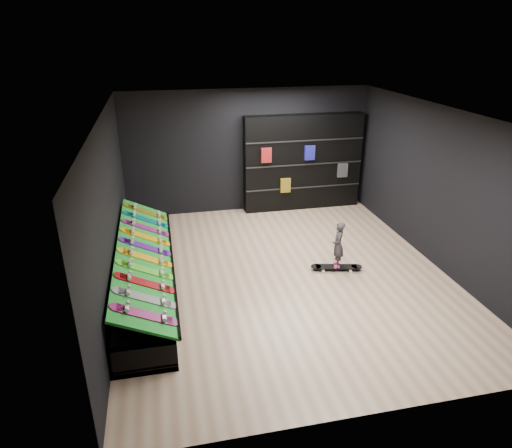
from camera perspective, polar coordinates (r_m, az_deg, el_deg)
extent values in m
cube|color=tan|center=(8.69, 3.52, -6.30)|extent=(6.00, 7.00, 0.01)
cube|color=white|center=(7.66, 4.09, 13.58)|extent=(6.00, 7.00, 0.01)
cube|color=black|center=(11.31, -1.07, 9.06)|extent=(6.00, 0.02, 3.00)
cube|color=black|center=(5.14, 14.57, -10.50)|extent=(6.00, 0.02, 3.00)
cube|color=black|center=(7.83, -17.88, 1.26)|extent=(0.02, 7.00, 3.00)
cube|color=black|center=(9.30, 21.92, 4.16)|extent=(0.02, 7.00, 3.00)
cube|color=#116F1B|center=(8.10, -13.68, -3.61)|extent=(0.92, 4.50, 0.46)
cube|color=black|center=(11.56, 5.85, 7.66)|extent=(2.97, 0.35, 2.38)
imported|color=black|center=(8.78, 10.14, -3.64)|extent=(0.20, 0.24, 0.54)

